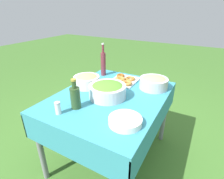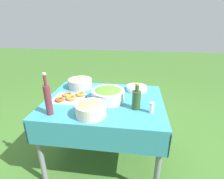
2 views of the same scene
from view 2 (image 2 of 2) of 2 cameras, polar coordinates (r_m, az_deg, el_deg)
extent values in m
plane|color=#3D6B28|center=(2.24, -2.27, -20.97)|extent=(14.00, 14.00, 0.00)
cube|color=teal|center=(1.81, -2.63, -3.76)|extent=(1.20, 0.94, 0.02)
cube|color=teal|center=(1.49, -5.85, -15.91)|extent=(1.20, 0.01, 0.22)
cube|color=teal|center=(2.28, -0.50, -1.34)|extent=(1.20, 0.01, 0.22)
cube|color=teal|center=(2.05, -19.27, -5.59)|extent=(0.01, 0.94, 0.22)
cube|color=teal|center=(1.87, 15.94, -8.09)|extent=(0.01, 0.94, 0.22)
cylinder|color=slate|center=(1.87, -22.36, -18.50)|extent=(0.05, 0.05, 0.73)
cylinder|color=slate|center=(1.69, 14.79, -22.69)|extent=(0.05, 0.05, 0.73)
cylinder|color=slate|center=(2.48, -13.26, -6.50)|extent=(0.05, 0.05, 0.73)
cylinder|color=slate|center=(2.34, 12.73, -8.29)|extent=(0.05, 0.05, 0.73)
cylinder|color=silver|center=(1.77, -1.30, -1.93)|extent=(0.33, 0.33, 0.12)
ellipsoid|color=#51892D|center=(1.75, -1.32, -0.62)|extent=(0.29, 0.29, 0.07)
cylinder|color=#B2B7BC|center=(2.13, -10.35, 1.98)|extent=(0.28, 0.28, 0.11)
ellipsoid|color=tan|center=(2.12, -10.43, 2.97)|extent=(0.24, 0.24, 0.07)
cube|color=silver|center=(1.87, -13.94, -2.91)|extent=(0.32, 0.27, 0.02)
torus|color=brown|center=(1.82, -16.80, -3.17)|extent=(0.11, 0.11, 0.03)
torus|color=#B27533|center=(1.89, -10.29, -1.45)|extent=(0.11, 0.11, 0.03)
torus|color=#B27533|center=(1.82, -13.19, -2.66)|extent=(0.16, 0.16, 0.04)
torus|color=#A36628|center=(1.92, -14.43, -1.60)|extent=(0.15, 0.15, 0.02)
cylinder|color=white|center=(2.06, 8.02, -0.08)|extent=(0.24, 0.24, 0.01)
cylinder|color=white|center=(2.05, 8.04, 0.23)|extent=(0.24, 0.24, 0.01)
cylinder|color=white|center=(2.05, 8.06, 0.54)|extent=(0.24, 0.24, 0.01)
cylinder|color=white|center=(2.04, 8.08, 0.86)|extent=(0.24, 0.24, 0.01)
cylinder|color=#2D4723|center=(1.62, 7.95, -3.44)|extent=(0.08, 0.08, 0.17)
cylinder|color=#2D4723|center=(1.57, 8.18, 0.42)|extent=(0.04, 0.04, 0.06)
cylinder|color=#A58C33|center=(1.56, 8.25, 1.71)|extent=(0.04, 0.04, 0.01)
cylinder|color=maroon|center=(1.59, -20.10, -3.30)|extent=(0.06, 0.06, 0.27)
cylinder|color=maroon|center=(1.52, -21.01, 2.84)|extent=(0.03, 0.03, 0.09)
cylinder|color=#B7B7B7|center=(1.51, -21.30, 4.78)|extent=(0.03, 0.03, 0.02)
cylinder|color=silver|center=(1.52, -6.90, -6.60)|extent=(0.26, 0.26, 0.11)
ellipsoid|color=tan|center=(1.50, -6.97, -5.26)|extent=(0.23, 0.23, 0.07)
cylinder|color=white|center=(1.59, 12.81, -6.01)|extent=(0.04, 0.04, 0.09)
cylinder|color=silver|center=(1.57, 12.97, -4.41)|extent=(0.04, 0.04, 0.01)
camera|label=1|loc=(2.50, 32.03, 18.37)|focal=28.00mm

